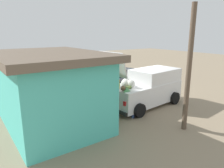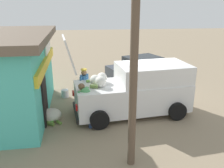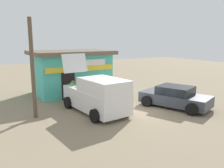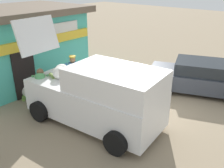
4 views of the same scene
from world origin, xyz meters
TOP-DOWN VIEW (x-y plane):
  - ground_plane at (0.00, 0.00)m, footprint 60.00×60.00m
  - delivery_van at (-1.64, 0.77)m, footprint 2.57×4.86m
  - parked_sedan at (2.84, -0.57)m, footprint 3.23×4.37m
  - vendor_standing at (-0.89, 2.79)m, footprint 0.48×0.47m
  - customer_bending at (-2.42, 2.64)m, footprint 0.70×0.73m
  - unloaded_banana_pile at (-2.04, 4.05)m, footprint 0.92×0.84m
  - paint_bucket at (0.32, 3.70)m, footprint 0.33×0.33m
  - utility_pole at (-4.78, 1.57)m, footprint 0.20×0.20m

SIDE VIEW (x-z plane):
  - ground_plane at x=0.00m, z-range 0.00..0.00m
  - paint_bucket at x=0.32m, z-range 0.00..0.37m
  - unloaded_banana_pile at x=-2.04m, z-range -0.02..0.48m
  - parked_sedan at x=2.84m, z-range -0.03..1.24m
  - customer_bending at x=-2.42m, z-range 0.16..1.67m
  - vendor_standing at x=-0.89m, z-range 0.12..1.79m
  - delivery_van at x=-1.64m, z-range -0.58..2.52m
  - utility_pole at x=-4.78m, z-range 0.00..5.03m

